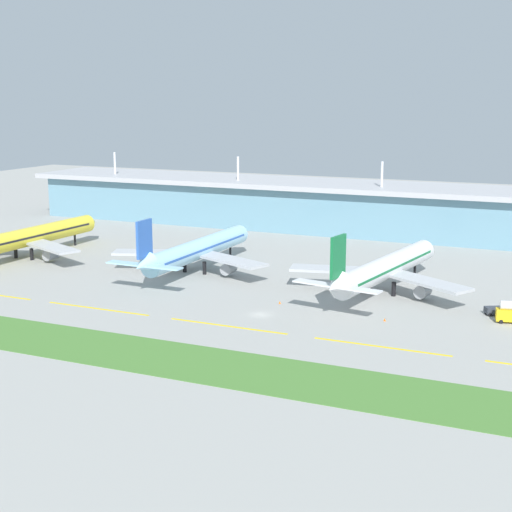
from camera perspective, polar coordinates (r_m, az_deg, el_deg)
name	(u,v)px	position (r m, az deg, el deg)	size (l,w,h in m)	color
ground_plane	(260,315)	(170.73, 0.34, -4.51)	(600.00, 600.00, 0.00)	#9E9E99
terminal_building	(385,209)	(273.90, 9.82, 3.54)	(288.00, 34.00, 26.86)	#6693A8
airliner_nearest	(26,238)	(239.92, -17.19, 1.35)	(48.77, 67.25, 18.90)	yellow
airliner_near_middle	(197,250)	(211.33, -4.56, 0.47)	(48.79, 62.53, 18.90)	#9ED1EA
airliner_far_middle	(385,268)	(190.66, 9.84, -0.93)	(48.15, 61.91, 18.90)	silver
taxiway_stripe_mid_west	(98,309)	(179.36, -12.02, -3.96)	(28.00, 0.70, 0.04)	yellow
taxiway_stripe_centre	(228,326)	(162.41, -2.18, -5.39)	(28.00, 0.70, 0.04)	yellow
taxiway_stripe_mid_east	(381,347)	(151.32, 9.56, -6.87)	(28.00, 0.70, 0.04)	yellow
grass_verge	(188,362)	(141.66, -5.21, -8.06)	(300.00, 18.00, 0.10)	#477A33
fuel_truck	(512,313)	(173.46, 19.02, -4.14)	(7.58, 4.01, 4.95)	gold
pushback_tug	(495,310)	(178.82, 17.82, -3.97)	(5.01, 4.24, 1.85)	#333842
safety_cone_left_wingtip	(385,320)	(168.27, 9.83, -4.82)	(0.56, 0.56, 0.70)	orange
safety_cone_nose_front	(280,302)	(179.60, 1.83, -3.57)	(0.56, 0.56, 0.70)	orange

